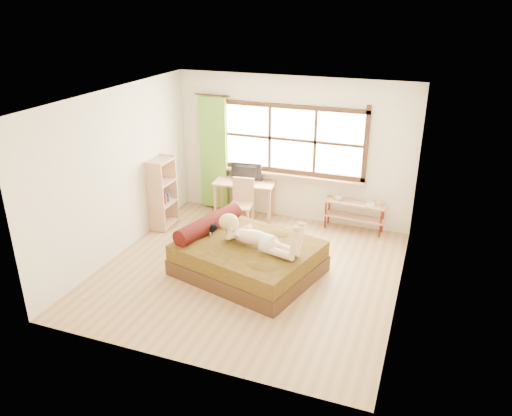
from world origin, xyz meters
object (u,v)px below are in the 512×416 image
at_px(woman, 256,229).
at_px(desk, 245,186).
at_px(chair, 242,200).
at_px(pipe_shelf, 355,210).
at_px(kitten, 208,227).
at_px(bed, 246,256).
at_px(bookshelf, 163,193).

relative_size(woman, desk, 1.16).
distance_m(chair, pipe_shelf, 2.07).
distance_m(kitten, chair, 1.52).
bearing_deg(desk, chair, -82.63).
bearing_deg(woman, bed, 177.53).
bearing_deg(pipe_shelf, chair, -162.92).
distance_m(bed, chair, 1.76).
bearing_deg(chair, desk, 97.37).
height_order(bed, kitten, bed).
xyz_separation_m(desk, bookshelf, (-1.25, -0.93, 0.04)).
distance_m(bed, woman, 0.57).
height_order(pipe_shelf, bookshelf, bookshelf).
distance_m(kitten, pipe_shelf, 2.83).
distance_m(woman, pipe_shelf, 2.46).
bearing_deg(kitten, bed, 7.81).
xyz_separation_m(kitten, pipe_shelf, (1.99, 2.00, -0.22)).
xyz_separation_m(woman, kitten, (-0.87, 0.15, -0.18)).
distance_m(pipe_shelf, bookshelf, 3.52).
xyz_separation_m(kitten, bookshelf, (-1.36, 0.96, 0.04)).
bearing_deg(pipe_shelf, bed, -118.68).
bearing_deg(woman, pipe_shelf, 77.78).
bearing_deg(pipe_shelf, woman, -113.92).
bearing_deg(pipe_shelf, bookshelf, -159.17).
xyz_separation_m(bed, woman, (0.20, -0.06, 0.53)).
xyz_separation_m(kitten, desk, (-0.12, 1.88, 0.00)).
distance_m(bed, bookshelf, 2.32).
height_order(woman, chair, woman).
bearing_deg(kitten, desk, 108.78).
bearing_deg(chair, woman, -68.15).
bearing_deg(kitten, woman, 5.40).
height_order(kitten, desk, kitten).
bearing_deg(woman, desk, 131.11).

